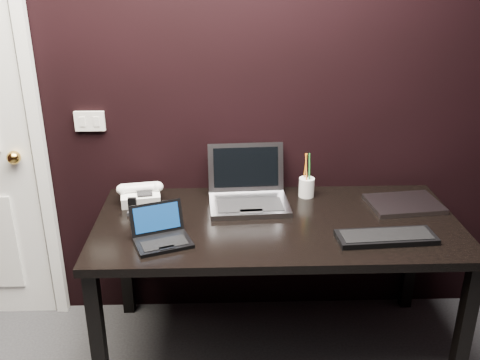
{
  "coord_description": "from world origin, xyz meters",
  "views": [
    {
      "loc": [
        0.05,
        -0.83,
        1.88
      ],
      "look_at": [
        0.12,
        1.35,
        0.97
      ],
      "focal_mm": 40.0,
      "sensor_mm": 36.0,
      "label": 1
    }
  ],
  "objects_px": {
    "desk": "(277,236)",
    "desk_phone": "(140,194)",
    "mobile_phone": "(132,208)",
    "ext_keyboard": "(386,237)",
    "silver_laptop": "(248,194)",
    "netbook": "(161,235)",
    "pen_cup": "(307,186)",
    "closed_laptop": "(404,204)"
  },
  "relations": [
    {
      "from": "netbook",
      "to": "mobile_phone",
      "type": "bearing_deg",
      "value": 121.03
    },
    {
      "from": "closed_laptop",
      "to": "desk_phone",
      "type": "bearing_deg",
      "value": 175.99
    },
    {
      "from": "desk_phone",
      "to": "mobile_phone",
      "type": "distance_m",
      "value": 0.14
    },
    {
      "from": "ext_keyboard",
      "to": "desk_phone",
      "type": "height_order",
      "value": "desk_phone"
    },
    {
      "from": "silver_laptop",
      "to": "ext_keyboard",
      "type": "distance_m",
      "value": 0.71
    },
    {
      "from": "ext_keyboard",
      "to": "pen_cup",
      "type": "relative_size",
      "value": 1.88
    },
    {
      "from": "netbook",
      "to": "mobile_phone",
      "type": "xyz_separation_m",
      "value": [
        -0.17,
        0.28,
        0.0
      ]
    },
    {
      "from": "netbook",
      "to": "desk_phone",
      "type": "height_order",
      "value": "netbook"
    },
    {
      "from": "desk_phone",
      "to": "pen_cup",
      "type": "bearing_deg",
      "value": 3.04
    },
    {
      "from": "netbook",
      "to": "ext_keyboard",
      "type": "bearing_deg",
      "value": -0.86
    },
    {
      "from": "silver_laptop",
      "to": "ext_keyboard",
      "type": "xyz_separation_m",
      "value": [
        0.58,
        -0.4,
        -0.04
      ]
    },
    {
      "from": "silver_laptop",
      "to": "desk",
      "type": "bearing_deg",
      "value": -57.3
    },
    {
      "from": "silver_laptop",
      "to": "desk_phone",
      "type": "height_order",
      "value": "silver_laptop"
    },
    {
      "from": "mobile_phone",
      "to": "ext_keyboard",
      "type": "bearing_deg",
      "value": -14.3
    },
    {
      "from": "desk",
      "to": "ext_keyboard",
      "type": "relative_size",
      "value": 3.87
    },
    {
      "from": "silver_laptop",
      "to": "closed_laptop",
      "type": "xyz_separation_m",
      "value": [
        0.77,
        -0.06,
        -0.04
      ]
    },
    {
      "from": "closed_laptop",
      "to": "mobile_phone",
      "type": "distance_m",
      "value": 1.33
    },
    {
      "from": "desk",
      "to": "desk_phone",
      "type": "height_order",
      "value": "desk_phone"
    },
    {
      "from": "netbook",
      "to": "desk_phone",
      "type": "bearing_deg",
      "value": 109.54
    },
    {
      "from": "netbook",
      "to": "ext_keyboard",
      "type": "height_order",
      "value": "netbook"
    },
    {
      "from": "netbook",
      "to": "silver_laptop",
      "type": "xyz_separation_m",
      "value": [
        0.39,
        0.38,
        0.02
      ]
    },
    {
      "from": "ext_keyboard",
      "to": "closed_laptop",
      "type": "distance_m",
      "value": 0.39
    },
    {
      "from": "mobile_phone",
      "to": "pen_cup",
      "type": "distance_m",
      "value": 0.88
    },
    {
      "from": "netbook",
      "to": "pen_cup",
      "type": "distance_m",
      "value": 0.84
    },
    {
      "from": "closed_laptop",
      "to": "mobile_phone",
      "type": "relative_size",
      "value": 4.5
    },
    {
      "from": "silver_laptop",
      "to": "ext_keyboard",
      "type": "height_order",
      "value": "silver_laptop"
    },
    {
      "from": "mobile_phone",
      "to": "desk_phone",
      "type": "bearing_deg",
      "value": 81.79
    },
    {
      "from": "desk_phone",
      "to": "pen_cup",
      "type": "distance_m",
      "value": 0.85
    },
    {
      "from": "netbook",
      "to": "pen_cup",
      "type": "xyz_separation_m",
      "value": [
        0.7,
        0.46,
        0.02
      ]
    },
    {
      "from": "mobile_phone",
      "to": "pen_cup",
      "type": "bearing_deg",
      "value": 11.88
    },
    {
      "from": "closed_laptop",
      "to": "desk_phone",
      "type": "relative_size",
      "value": 1.56
    },
    {
      "from": "desk_phone",
      "to": "ext_keyboard",
      "type": "bearing_deg",
      "value": -20.87
    },
    {
      "from": "ext_keyboard",
      "to": "desk_phone",
      "type": "distance_m",
      "value": 1.2
    },
    {
      "from": "silver_laptop",
      "to": "mobile_phone",
      "type": "height_order",
      "value": "silver_laptop"
    },
    {
      "from": "desk",
      "to": "netbook",
      "type": "xyz_separation_m",
      "value": [
        -0.52,
        -0.18,
        0.11
      ]
    },
    {
      "from": "mobile_phone",
      "to": "netbook",
      "type": "bearing_deg",
      "value": -58.97
    },
    {
      "from": "desk",
      "to": "closed_laptop",
      "type": "height_order",
      "value": "closed_laptop"
    },
    {
      "from": "silver_laptop",
      "to": "mobile_phone",
      "type": "bearing_deg",
      "value": -169.54
    },
    {
      "from": "silver_laptop",
      "to": "closed_laptop",
      "type": "bearing_deg",
      "value": -4.32
    },
    {
      "from": "silver_laptop",
      "to": "pen_cup",
      "type": "xyz_separation_m",
      "value": [
        0.3,
        0.08,
        0.0
      ]
    },
    {
      "from": "closed_laptop",
      "to": "desk_phone",
      "type": "distance_m",
      "value": 1.31
    },
    {
      "from": "silver_laptop",
      "to": "mobile_phone",
      "type": "distance_m",
      "value": 0.57
    }
  ]
}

